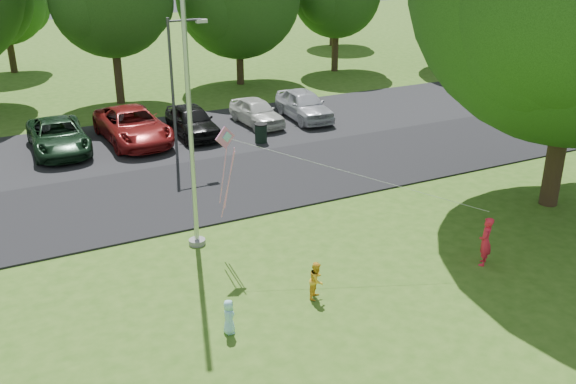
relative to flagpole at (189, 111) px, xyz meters
name	(u,v)px	position (x,y,z in m)	size (l,w,h in m)	color
ground	(388,295)	(3.50, -5.00, -4.17)	(120.00, 120.00, 0.00)	#39651A
park_road	(250,181)	(3.50, 4.00, -4.14)	(60.00, 6.00, 0.06)	black
parking_strip	(193,135)	(3.50, 10.50, -4.14)	(42.00, 7.00, 0.06)	black
flagpole	(189,111)	(0.00, 0.00, 0.00)	(0.50, 0.50, 10.00)	#B7BABF
street_lamp	(177,77)	(1.99, 7.43, -0.72)	(1.61, 0.21, 5.74)	#3F3F44
trash_can	(261,134)	(5.79, 8.00, -3.71)	(0.57, 0.57, 0.90)	black
parked_cars	(172,122)	(2.56, 10.59, -3.41)	(13.75, 5.44, 1.48)	black
woman	(485,241)	(6.86, -4.85, -3.44)	(0.53, 0.35, 1.44)	#FF213D
child_yellow	(317,280)	(1.76, -4.26, -3.66)	(0.49, 0.39, 1.02)	yellow
child_blue	(229,317)	(-0.85, -4.70, -3.73)	(0.43, 0.28, 0.88)	#A4EEFC
kite	(232,153)	(0.79, -1.12, -1.04)	(6.54, 4.11, 2.79)	pink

